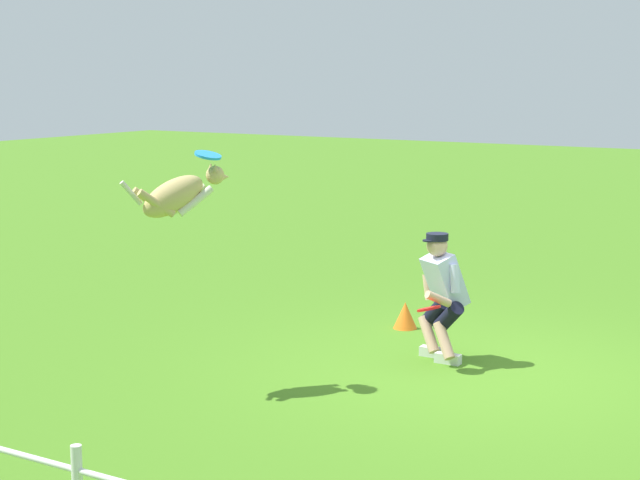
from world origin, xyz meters
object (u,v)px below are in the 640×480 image
at_px(dog, 178,195).
at_px(frisbee_flying, 208,155).
at_px(frisbee_held, 429,309).
at_px(person, 442,292).
at_px(training_cone, 405,315).

bearing_deg(dog, frisbee_flying, -9.23).
bearing_deg(frisbee_flying, frisbee_held, -136.00).
bearing_deg(person, frisbee_flying, -7.06).
xyz_separation_m(dog, frisbee_flying, (-0.18, -0.21, 0.35)).
relative_size(person, dog, 1.44).
relative_size(dog, frisbee_flying, 3.69).
xyz_separation_m(dog, frisbee_held, (-1.70, -1.67, -1.17)).
bearing_deg(dog, frisbee_held, -13.36).
xyz_separation_m(person, frisbee_held, (-0.05, 0.38, -0.09)).
height_order(person, dog, dog).
distance_m(frisbee_held, training_cone, 1.73).
xyz_separation_m(person, frisbee_flying, (1.47, 1.85, 1.43)).
bearing_deg(training_cone, person, 132.51).
height_order(dog, training_cone, dog).
bearing_deg(person, frisbee_held, 38.35).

